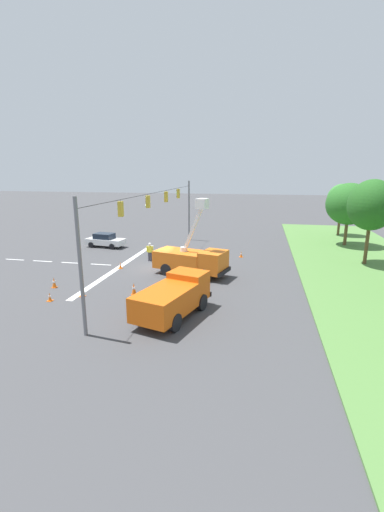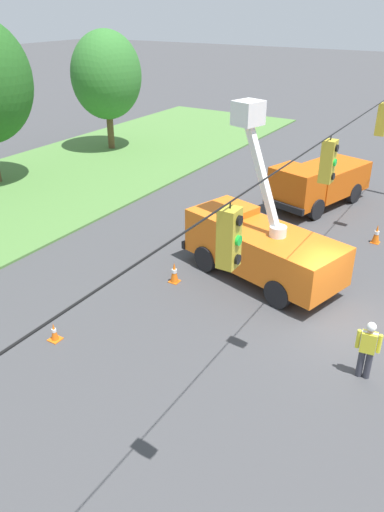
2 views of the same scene
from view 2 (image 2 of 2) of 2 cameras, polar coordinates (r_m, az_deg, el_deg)
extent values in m
plane|color=#424244|center=(16.82, 15.81, -7.24)|extent=(200.00, 200.00, 0.00)
cylinder|color=black|center=(14.31, 19.22, 15.20)|extent=(26.00, 0.03, 0.03)
cylinder|color=black|center=(7.34, 4.39, 5.81)|extent=(0.02, 0.02, 0.10)
cube|color=gold|center=(7.54, 4.25, 2.06)|extent=(0.32, 0.28, 0.96)
cylinder|color=black|center=(7.35, 5.44, 4.04)|extent=(0.16, 0.05, 0.16)
cylinder|color=green|center=(7.48, 5.33, 1.78)|extent=(0.16, 0.05, 0.16)
cylinder|color=black|center=(7.62, 5.23, -0.39)|extent=(0.16, 0.05, 0.16)
cylinder|color=black|center=(11.57, 15.59, 12.90)|extent=(0.02, 0.02, 0.10)
cube|color=gold|center=(11.71, 15.27, 10.39)|extent=(0.32, 0.28, 0.96)
cylinder|color=black|center=(11.58, 16.23, 11.75)|extent=(0.16, 0.05, 0.16)
cylinder|color=green|center=(11.67, 16.03, 10.24)|extent=(0.16, 0.05, 0.16)
cylinder|color=black|center=(11.76, 15.83, 8.75)|extent=(0.16, 0.05, 0.16)
cube|color=gold|center=(16.64, 20.91, 14.39)|extent=(0.32, 0.28, 0.96)
cylinder|color=brown|center=(35.61, -9.31, 14.17)|extent=(0.44, 0.44, 2.85)
ellipsoid|color=#33752D|center=(35.02, -9.75, 19.69)|extent=(4.81, 4.44, 5.62)
cube|color=orange|center=(17.75, 10.32, -0.12)|extent=(3.44, 4.64, 1.42)
cube|color=orange|center=(19.40, 3.48, 3.18)|extent=(2.70, 2.34, 1.69)
cube|color=#1E2838|center=(19.68, 2.21, 4.51)|extent=(1.99, 0.65, 0.76)
cube|color=black|center=(20.31, 1.48, 2.20)|extent=(2.35, 0.81, 0.30)
cylinder|color=black|center=(18.91, 1.59, -0.29)|extent=(0.54, 1.04, 1.00)
cylinder|color=black|center=(20.35, 6.07, 1.65)|extent=(0.54, 1.04, 1.00)
cylinder|color=black|center=(16.93, 9.78, -4.26)|extent=(0.54, 1.04, 1.00)
cylinder|color=black|center=(18.53, 14.03, -1.78)|extent=(0.54, 1.04, 1.00)
cylinder|color=silver|center=(17.52, 9.80, 2.80)|extent=(0.60, 0.60, 0.36)
cube|color=white|center=(17.39, 8.11, 8.67)|extent=(0.74, 1.85, 3.81)
cube|color=white|center=(17.37, 6.44, 15.94)|extent=(1.08, 1.02, 0.80)
cube|color=#D6560F|center=(26.55, 15.47, 8.60)|extent=(4.41, 3.32, 1.40)
cube|color=#D6560F|center=(24.27, 11.85, 7.74)|extent=(2.23, 2.61, 1.76)
cube|color=#1E2838|center=(23.72, 11.06, 8.15)|extent=(0.64, 1.93, 0.79)
cube|color=black|center=(23.82, 10.36, 5.63)|extent=(0.79, 2.28, 0.30)
cylinder|color=black|center=(24.19, 14.00, 5.21)|extent=(1.04, 0.54, 1.00)
cylinder|color=black|center=(25.33, 10.03, 6.61)|extent=(1.04, 0.54, 1.00)
cylinder|color=black|center=(26.84, 18.02, 6.86)|extent=(1.04, 0.54, 1.00)
cylinder|color=black|center=(27.87, 14.26, 8.09)|extent=(1.04, 0.54, 1.00)
cylinder|color=#383842|center=(14.62, 19.48, -11.64)|extent=(0.18, 0.18, 0.85)
cylinder|color=#383842|center=(14.62, 18.69, -11.49)|extent=(0.18, 0.18, 0.85)
cube|color=yellow|center=(14.20, 19.53, -9.27)|extent=(0.29, 0.43, 0.60)
cube|color=silver|center=(14.20, 19.53, -9.27)|extent=(0.13, 0.43, 0.62)
cylinder|color=yellow|center=(14.18, 20.63, -9.37)|extent=(0.11, 0.11, 0.55)
cylinder|color=yellow|center=(14.18, 18.46, -8.96)|extent=(0.11, 0.11, 0.55)
sphere|color=tan|center=(13.96, 19.80, -7.84)|extent=(0.22, 0.22, 0.22)
sphere|color=white|center=(13.93, 19.84, -7.63)|extent=(0.26, 0.26, 0.26)
cube|color=orange|center=(15.96, -15.36, -9.17)|extent=(0.36, 0.36, 0.03)
cone|color=orange|center=(15.79, -15.49, -8.28)|extent=(0.23, 0.23, 0.57)
cylinder|color=white|center=(15.77, -15.50, -8.20)|extent=(0.14, 0.14, 0.10)
cube|color=orange|center=(22.69, 20.19, 1.47)|extent=(0.36, 0.36, 0.03)
cone|color=orange|center=(22.53, 20.35, 2.42)|extent=(0.32, 0.32, 0.80)
cylinder|color=white|center=(22.51, 20.37, 2.52)|extent=(0.20, 0.20, 0.14)
cube|color=orange|center=(18.37, -2.02, -2.91)|extent=(0.36, 0.36, 0.03)
cone|color=orange|center=(18.17, -2.04, -1.82)|extent=(0.31, 0.31, 0.77)
cylinder|color=white|center=(18.15, -2.04, -1.71)|extent=(0.19, 0.19, 0.14)
camera|label=1|loc=(43.33, 17.34, 24.96)|focal=24.00mm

